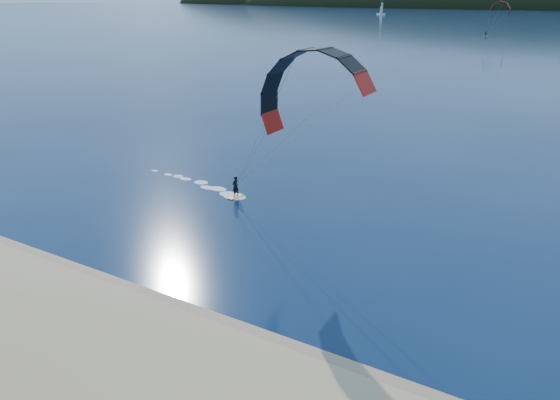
# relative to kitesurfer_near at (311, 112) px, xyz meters

# --- Properties ---
(ground) EXTENTS (1800.00, 1800.00, 0.00)m
(ground) POSITION_rel_kitesurfer_near_xyz_m (-2.41, -16.46, -8.32)
(ground) COLOR #071B39
(ground) RESTS_ON ground
(wet_sand) EXTENTS (220.00, 2.50, 0.10)m
(wet_sand) POSITION_rel_kitesurfer_near_xyz_m (-2.41, -11.96, -8.27)
(wet_sand) COLOR #997A59
(wet_sand) RESTS_ON ground
(kitesurfer_near) EXTENTS (23.23, 6.27, 12.74)m
(kitesurfer_near) POSITION_rel_kitesurfer_near_xyz_m (0.00, 0.00, 0.00)
(kitesurfer_near) COLOR gold
(kitesurfer_near) RESTS_ON ground
(kitesurfer_far) EXTENTS (9.03, 5.61, 11.62)m
(kitesurfer_far) POSITION_rel_kitesurfer_near_xyz_m (-17.21, 187.82, 0.56)
(kitesurfer_far) COLOR gold
(kitesurfer_far) RESTS_ON ground
(sailboat) EXTENTS (7.44, 4.59, 10.34)m
(sailboat) POSITION_rel_kitesurfer_near_xyz_m (-131.36, 380.44, -7.56)
(sailboat) COLOR white
(sailboat) RESTS_ON ground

